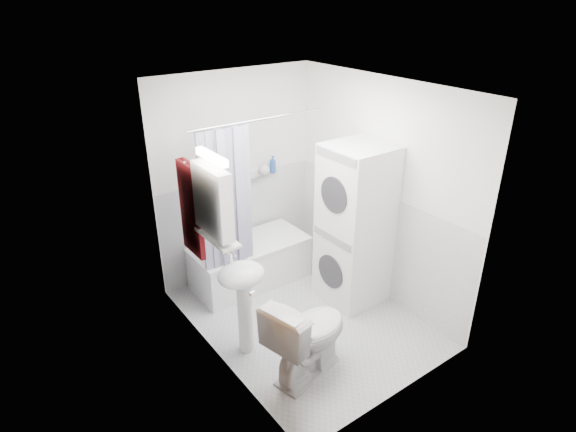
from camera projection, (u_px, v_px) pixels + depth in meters
floor at (304, 318)px, 5.09m from camera, size 2.60×2.60×0.00m
room_walls at (306, 187)px, 4.45m from camera, size 2.60×2.60×2.60m
wainscot at (287, 257)px, 5.05m from camera, size 1.98×2.58×2.58m
door at (252, 293)px, 3.76m from camera, size 0.05×2.00×2.00m
bathtub at (250, 261)px, 5.60m from camera, size 1.35×0.64×0.52m
tub_spout at (248, 204)px, 5.71m from camera, size 0.04×0.12×0.04m
curtain_rod at (258, 120)px, 4.67m from camera, size 1.53×0.02×0.02m
shower_curtain at (228, 200)px, 4.79m from camera, size 0.55×0.02×1.45m
sink at (243, 288)px, 4.35m from camera, size 0.44×0.37×1.04m
medicine_cabinet at (213, 199)px, 4.01m from camera, size 0.13×0.50×0.71m
shelf at (217, 237)px, 4.18m from camera, size 0.18×0.54×0.02m
shower_caddy at (251, 179)px, 5.59m from camera, size 0.22×0.06×0.02m
towel at (191, 208)px, 4.38m from camera, size 0.07×0.38×0.91m
washer_dryer at (355, 226)px, 5.08m from camera, size 0.64×0.63×1.77m
toilet at (308, 335)px, 4.21m from camera, size 0.92×0.64×0.82m
soap_pump at (228, 249)px, 4.49m from camera, size 0.08×0.17×0.08m
shelf_bottle at (226, 239)px, 4.05m from camera, size 0.07×0.18×0.07m
shelf_cup at (210, 226)px, 4.24m from camera, size 0.10×0.09×0.10m
shampoo_a at (264, 169)px, 5.66m from camera, size 0.13×0.17×0.13m
shampoo_b at (273, 169)px, 5.73m from camera, size 0.08×0.21×0.08m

